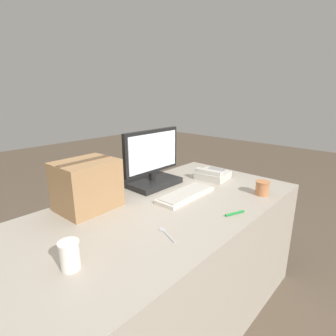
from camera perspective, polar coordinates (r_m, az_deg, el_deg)
name	(u,v)px	position (r m, az deg, el deg)	size (l,w,h in m)	color
ground_plane	(162,315)	(1.91, -1.37, -29.34)	(12.00, 12.00, 0.00)	brown
office_desk	(161,265)	(1.66, -1.46, -20.29)	(1.80, 0.90, 0.75)	#A89E8E
monitor	(152,165)	(1.76, -3.47, 0.68)	(0.47, 0.25, 0.38)	black
keyboard	(186,194)	(1.60, 3.87, -5.78)	(0.41, 0.16, 0.03)	beige
desk_phone	(212,175)	(1.94, 9.66, -1.41)	(0.22, 0.23, 0.08)	beige
paper_cup_left	(70,255)	(1.05, -20.63, -17.34)	(0.08, 0.08, 0.11)	white
paper_cup_right	(262,188)	(1.72, 19.83, -4.12)	(0.09, 0.09, 0.09)	#BC7547
spoon	(164,232)	(1.23, -0.82, -13.69)	(0.07, 0.14, 0.00)	#B2B2B7
cardboard_box	(87,185)	(1.48, -17.22, -3.52)	(0.32, 0.26, 0.27)	#9E754C
pen_marker	(235,213)	(1.43, 14.36, -9.51)	(0.12, 0.05, 0.01)	#198C33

